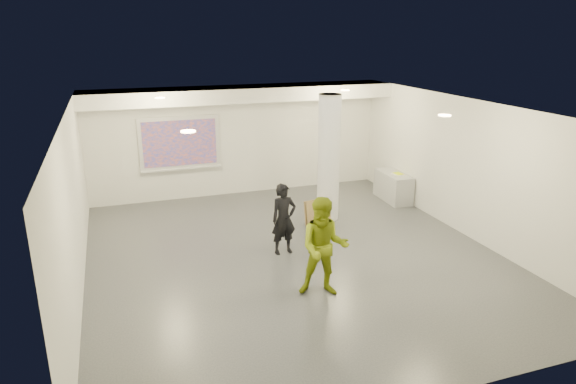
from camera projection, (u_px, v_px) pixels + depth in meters
name	position (u px, v px, depth m)	size (l,w,h in m)	color
floor	(294.00, 256.00, 10.40)	(8.00, 9.00, 0.01)	#37393E
ceiling	(295.00, 108.00, 9.49)	(8.00, 9.00, 0.01)	white
wall_back	(239.00, 140.00, 14.00)	(8.00, 0.01, 3.00)	silver
wall_front	(428.00, 293.00, 5.90)	(8.00, 0.01, 3.00)	silver
wall_left	(73.00, 208.00, 8.69)	(0.01, 9.00, 3.00)	silver
wall_right	(467.00, 168.00, 11.20)	(0.01, 9.00, 3.00)	silver
soffit_band	(242.00, 94.00, 13.10)	(8.00, 1.10, 0.36)	white
downlight_nw	(160.00, 98.00, 11.06)	(0.22, 0.22, 0.02)	#FFD296
downlight_ne	(345.00, 90.00, 12.43)	(0.22, 0.22, 0.02)	#FFD296
downlight_sw	(188.00, 131.00, 7.46)	(0.22, 0.22, 0.02)	#FFD296
downlight_se	(445.00, 115.00, 8.83)	(0.22, 0.22, 0.02)	#FFD296
column	(329.00, 158.00, 12.04)	(0.52, 0.52, 3.00)	white
projection_screen	(180.00, 144.00, 13.44)	(2.10, 0.13, 1.42)	silver
credenza	(393.00, 187.00, 13.72)	(0.53, 1.28, 0.75)	#9C9EA1
papers_stack	(397.00, 174.00, 13.48)	(0.24, 0.30, 0.02)	silver
postit_pad	(398.00, 174.00, 13.50)	(0.19, 0.26, 0.03)	#E0FE03
cardboard_back	(315.00, 212.00, 12.07)	(0.53, 0.05, 0.58)	olive
cardboard_front	(319.00, 215.00, 11.86)	(0.57, 0.06, 0.63)	olive
woman	(284.00, 219.00, 10.36)	(0.54, 0.35, 1.47)	black
man	(324.00, 247.00, 8.68)	(0.85, 0.66, 1.75)	olive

